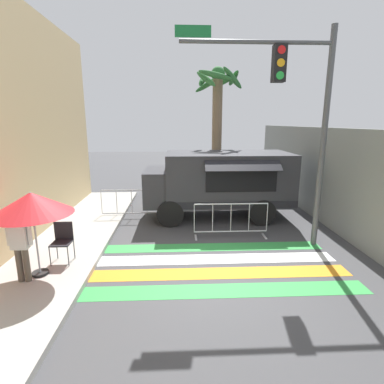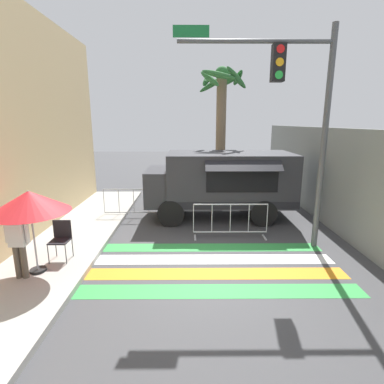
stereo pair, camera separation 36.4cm
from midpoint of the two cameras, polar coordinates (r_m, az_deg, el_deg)
ground_plane at (r=7.40m, az=3.05°, el=-15.14°), size 60.00×60.00×0.00m
concrete_wall_right at (r=10.87m, az=24.74°, el=2.19°), size 0.20×16.00×3.32m
crosswalk_painted at (r=7.71m, az=2.78°, el=-13.85°), size 6.40×2.84×0.01m
food_truck at (r=11.11m, az=3.78°, el=2.32°), size 5.30×2.77×2.42m
traffic_signal_pole at (r=8.62m, az=18.35°, el=15.84°), size 4.09×0.29×5.91m
patio_umbrella at (r=7.37m, az=-29.50°, el=-1.97°), size 1.71×1.71×1.91m
folding_chair at (r=8.15m, az=-24.63°, el=-7.99°), size 0.45×0.45×0.97m
vendor_person at (r=7.43m, az=-31.19°, el=-8.10°), size 0.53×0.21×1.62m
barricade_front at (r=9.29m, az=6.28°, el=-5.42°), size 2.28×0.44×1.10m
barricade_side at (r=11.33m, az=-12.30°, el=-2.23°), size 2.23×0.44×1.10m
palm_tree at (r=13.71m, az=4.06°, el=14.63°), size 2.17×2.28×5.83m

